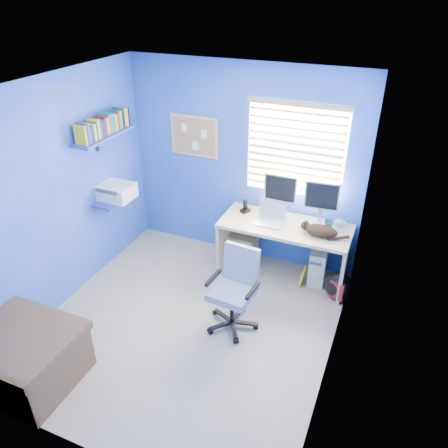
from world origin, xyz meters
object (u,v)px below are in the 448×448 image
at_px(desk, 283,251).
at_px(cat, 321,231).
at_px(tower_pc, 319,263).
at_px(office_chair, 234,299).
at_px(laptop, 270,215).

height_order(desk, cat, cat).
bearing_deg(desk, tower_pc, 16.36).
distance_m(desk, cat, 0.62).
distance_m(cat, tower_pc, 0.62).
bearing_deg(tower_pc, cat, -90.54).
xyz_separation_m(cat, tower_pc, (-0.01, 0.21, -0.58)).
bearing_deg(office_chair, laptop, 87.36).
relative_size(laptop, cat, 0.90).
distance_m(laptop, tower_pc, 0.89).
distance_m(desk, office_chair, 1.07).
bearing_deg(office_chair, tower_pc, 60.57).
relative_size(laptop, office_chair, 0.37).
height_order(desk, office_chair, office_chair).
height_order(cat, office_chair, office_chair).
xyz_separation_m(cat, office_chair, (-0.67, -0.95, -0.47)).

